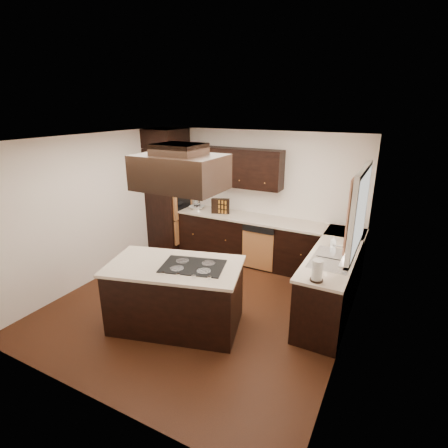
{
  "coord_description": "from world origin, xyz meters",
  "views": [
    {
      "loc": [
        2.51,
        -4.02,
        2.93
      ],
      "look_at": [
        0.1,
        0.6,
        1.15
      ],
      "focal_mm": 28.0,
      "sensor_mm": 36.0,
      "label": 1
    }
  ],
  "objects_px": {
    "island": "(176,296)",
    "spice_rack": "(220,206)",
    "range_hood": "(180,172)",
    "oven_column": "(169,200)"
  },
  "relations": [
    {
      "from": "island",
      "to": "spice_rack",
      "type": "relative_size",
      "value": 4.88
    },
    {
      "from": "island",
      "to": "range_hood",
      "type": "height_order",
      "value": "range_hood"
    },
    {
      "from": "range_hood",
      "to": "spice_rack",
      "type": "xyz_separation_m",
      "value": [
        -0.67,
        2.29,
        -1.09
      ]
    },
    {
      "from": "oven_column",
      "to": "range_hood",
      "type": "bearing_deg",
      "value": -50.26
    },
    {
      "from": "island",
      "to": "spice_rack",
      "type": "bearing_deg",
      "value": 87.55
    },
    {
      "from": "oven_column",
      "to": "range_hood",
      "type": "xyz_separation_m",
      "value": [
        1.88,
        -2.25,
        1.1
      ]
    },
    {
      "from": "spice_rack",
      "to": "oven_column",
      "type": "bearing_deg",
      "value": 159.33
    },
    {
      "from": "spice_rack",
      "to": "island",
      "type": "bearing_deg",
      "value": -99.22
    },
    {
      "from": "island",
      "to": "range_hood",
      "type": "distance_m",
      "value": 1.73
    },
    {
      "from": "island",
      "to": "range_hood",
      "type": "relative_size",
      "value": 1.63
    }
  ]
}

